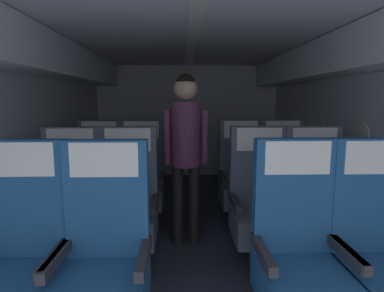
% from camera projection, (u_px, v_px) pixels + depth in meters
% --- Properties ---
extents(ground, '(3.56, 6.09, 0.02)m').
position_uv_depth(ground, '(193.00, 242.00, 3.15)').
color(ground, '#2D3342').
extents(fuselage_shell, '(3.44, 5.74, 2.09)m').
position_uv_depth(fuselage_shell, '(193.00, 89.00, 3.17)').
color(fuselage_shell, silver).
rests_on(fuselage_shell, ground).
extents(seat_a_left_window, '(0.52, 0.50, 1.18)m').
position_uv_depth(seat_a_left_window, '(19.00, 262.00, 1.79)').
color(seat_a_left_window, '#38383D').
rests_on(seat_a_left_window, ground).
extents(seat_a_left_aisle, '(0.52, 0.50, 1.18)m').
position_uv_depth(seat_a_left_aisle, '(104.00, 262.00, 1.78)').
color(seat_a_left_aisle, '#38383D').
rests_on(seat_a_left_aisle, ground).
extents(seat_a_right_aisle, '(0.52, 0.50, 1.18)m').
position_uv_depth(seat_a_right_aisle, '(379.00, 256.00, 1.85)').
color(seat_a_right_aisle, '#38383D').
rests_on(seat_a_right_aisle, ground).
extents(seat_a_right_window, '(0.52, 0.50, 1.18)m').
position_uv_depth(seat_a_right_window, '(299.00, 257.00, 1.84)').
color(seat_a_right_window, '#38383D').
rests_on(seat_a_right_window, ground).
extents(seat_b_left_window, '(0.52, 0.50, 1.18)m').
position_uv_depth(seat_b_left_window, '(70.00, 209.00, 2.66)').
color(seat_b_left_window, '#38383D').
rests_on(seat_b_left_window, ground).
extents(seat_b_left_aisle, '(0.52, 0.50, 1.18)m').
position_uv_depth(seat_b_left_aisle, '(128.00, 208.00, 2.68)').
color(seat_b_left_aisle, '#38383D').
rests_on(seat_b_left_aisle, ground).
extents(seat_b_right_aisle, '(0.52, 0.50, 1.18)m').
position_uv_depth(seat_b_right_aisle, '(316.00, 206.00, 2.72)').
color(seat_b_right_aisle, '#38383D').
rests_on(seat_b_right_aisle, ground).
extents(seat_b_right_window, '(0.52, 0.50, 1.18)m').
position_uv_depth(seat_b_right_window, '(260.00, 206.00, 2.72)').
color(seat_b_right_window, '#38383D').
rests_on(seat_b_right_window, ground).
extents(seat_c_left_window, '(0.52, 0.50, 1.18)m').
position_uv_depth(seat_c_left_window, '(99.00, 182.00, 3.55)').
color(seat_c_left_window, '#38383D').
rests_on(seat_c_left_window, ground).
extents(seat_c_left_aisle, '(0.52, 0.50, 1.18)m').
position_uv_depth(seat_c_left_aisle, '(142.00, 181.00, 3.56)').
color(seat_c_left_aisle, '#38383D').
rests_on(seat_c_left_aisle, ground).
extents(seat_c_right_aisle, '(0.52, 0.50, 1.18)m').
position_uv_depth(seat_c_right_aisle, '(283.00, 180.00, 3.61)').
color(seat_c_right_aisle, '#38383D').
rests_on(seat_c_right_aisle, ground).
extents(seat_c_right_window, '(0.52, 0.50, 1.18)m').
position_uv_depth(seat_c_right_window, '(241.00, 180.00, 3.61)').
color(seat_c_right_window, '#38383D').
rests_on(seat_c_right_window, ground).
extents(flight_attendant, '(0.43, 0.28, 1.65)m').
position_uv_depth(flight_attendant, '(186.00, 141.00, 2.99)').
color(flight_attendant, black).
rests_on(flight_attendant, ground).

